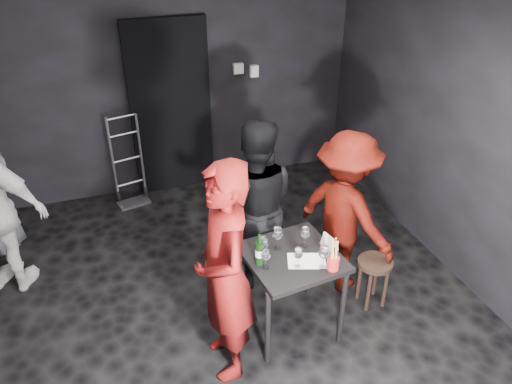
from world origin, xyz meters
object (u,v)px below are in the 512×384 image
object	(u,v)px
tasting_table	(292,265)
woman_black	(255,198)
stool	(374,271)
hand_truck	(131,186)
server_red	(224,256)
breadstick_cup	(334,255)
wine_bottle	(259,253)
man_maroon	(345,211)

from	to	relation	value
tasting_table	woman_black	size ratio (longest dim) A/B	0.42
stool	woman_black	distance (m)	1.24
hand_truck	server_red	bearing A→B (deg)	-94.80
hand_truck	breadstick_cup	distance (m)	3.14
woman_black	breadstick_cup	world-z (taller)	woman_black
server_red	wine_bottle	bearing A→B (deg)	121.92
hand_truck	wine_bottle	size ratio (longest dim) A/B	4.03
tasting_table	server_red	xyz separation A→B (m)	(-0.62, -0.22, 0.41)
hand_truck	server_red	world-z (taller)	server_red
man_maroon	breadstick_cup	world-z (taller)	man_maroon
breadstick_cup	hand_truck	bearing A→B (deg)	114.55
tasting_table	woman_black	xyz separation A→B (m)	(-0.08, 0.69, 0.25)
stool	server_red	size ratio (longest dim) A/B	0.22
server_red	woman_black	distance (m)	1.07
woman_black	hand_truck	bearing A→B (deg)	-46.08
hand_truck	woman_black	xyz separation A→B (m)	(0.96, -1.84, 0.70)
tasting_table	stool	distance (m)	0.86
woman_black	wine_bottle	distance (m)	0.74
server_red	wine_bottle	world-z (taller)	server_red
server_red	hand_truck	bearing A→B (deg)	-170.85
woman_black	wine_bottle	bearing A→B (deg)	90.70
wine_bottle	hand_truck	bearing A→B (deg)	106.60
wine_bottle	stool	bearing A→B (deg)	1.83
stool	server_red	world-z (taller)	server_red
man_maroon	breadstick_cup	size ratio (longest dim) A/B	5.45
hand_truck	man_maroon	distance (m)	2.82
hand_truck	tasting_table	xyz separation A→B (m)	(1.04, -2.54, 0.45)
server_red	woman_black	size ratio (longest dim) A/B	1.17
stool	man_maroon	world-z (taller)	man_maroon
server_red	tasting_table	bearing A→B (deg)	109.95
woman_black	server_red	bearing A→B (deg)	76.16
woman_black	wine_bottle	size ratio (longest dim) A/B	6.60
hand_truck	woman_black	distance (m)	2.19
wine_bottle	tasting_table	bearing A→B (deg)	2.99
tasting_table	man_maroon	xyz separation A→B (m)	(0.67, 0.38, 0.15)
server_red	stool	bearing A→B (deg)	99.91
stool	wine_bottle	xyz separation A→B (m)	(-1.09, -0.03, 0.49)
breadstick_cup	man_maroon	bearing A→B (deg)	55.53
tasting_table	breadstick_cup	distance (m)	0.41
hand_truck	stool	bearing A→B (deg)	-67.29
tasting_table	hand_truck	bearing A→B (deg)	112.37
server_red	breadstick_cup	xyz separation A→B (m)	(0.85, -0.03, -0.18)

